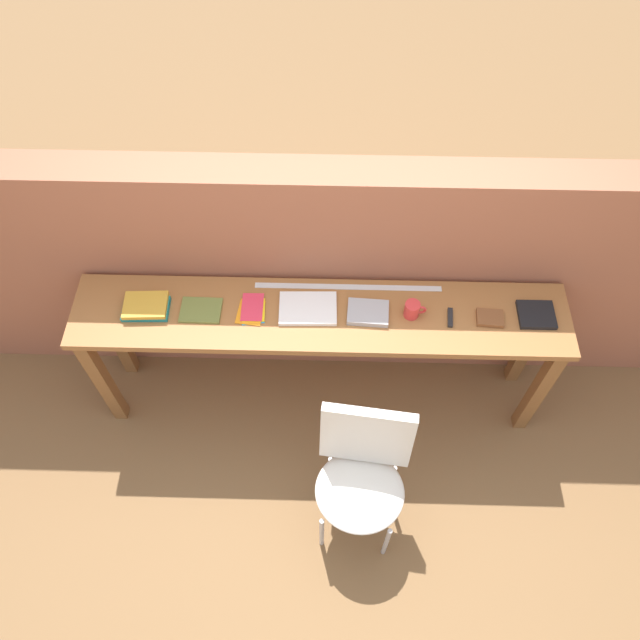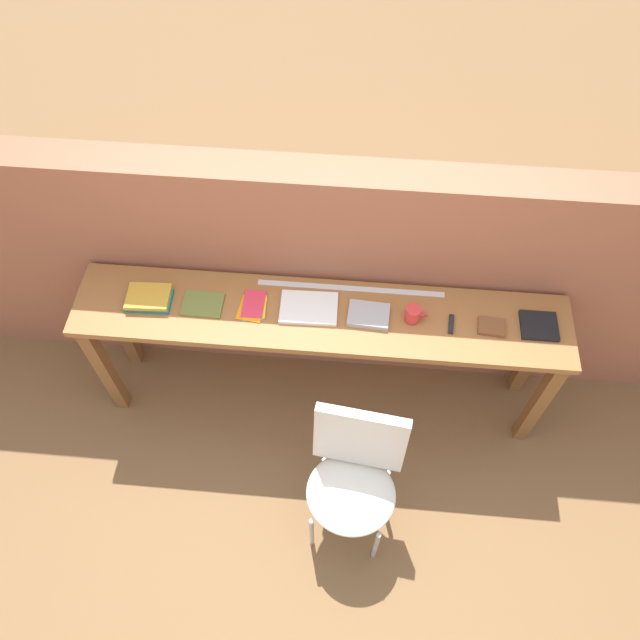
# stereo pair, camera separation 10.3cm
# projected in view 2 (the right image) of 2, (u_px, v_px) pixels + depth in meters

# --- Properties ---
(ground_plane) EXTENTS (40.00, 40.00, 0.00)m
(ground_plane) POSITION_uv_depth(u_px,v_px,m) (316.00, 440.00, 3.67)
(ground_plane) COLOR brown
(brick_wall_back) EXTENTS (6.00, 0.20, 1.52)m
(brick_wall_back) POSITION_uv_depth(u_px,v_px,m) (326.00, 275.00, 3.39)
(brick_wall_back) COLOR #9E5B42
(brick_wall_back) RESTS_ON ground
(sideboard) EXTENTS (2.50, 0.44, 0.88)m
(sideboard) POSITION_uv_depth(u_px,v_px,m) (321.00, 329.00, 3.22)
(sideboard) COLOR #996033
(sideboard) RESTS_ON ground
(chair_white_moulded) EXTENTS (0.49, 0.50, 0.89)m
(chair_white_moulded) POSITION_uv_depth(u_px,v_px,m) (354.00, 475.00, 3.01)
(chair_white_moulded) COLOR silver
(chair_white_moulded) RESTS_ON ground
(book_stack_leftmost) EXTENTS (0.23, 0.17, 0.05)m
(book_stack_leftmost) POSITION_uv_depth(u_px,v_px,m) (149.00, 298.00, 3.13)
(book_stack_leftmost) COLOR #19757A
(book_stack_leftmost) RESTS_ON sideboard
(magazine_cycling) EXTENTS (0.21, 0.15, 0.01)m
(magazine_cycling) POSITION_uv_depth(u_px,v_px,m) (203.00, 304.00, 3.13)
(magazine_cycling) COLOR olive
(magazine_cycling) RESTS_ON sideboard
(pamphlet_pile_colourful) EXTENTS (0.15, 0.19, 0.01)m
(pamphlet_pile_colourful) POSITION_uv_depth(u_px,v_px,m) (253.00, 307.00, 3.12)
(pamphlet_pile_colourful) COLOR #3399D8
(pamphlet_pile_colourful) RESTS_ON sideboard
(book_open_centre) EXTENTS (0.29, 0.20, 0.02)m
(book_open_centre) POSITION_uv_depth(u_px,v_px,m) (309.00, 308.00, 3.11)
(book_open_centre) COLOR white
(book_open_centre) RESTS_ON sideboard
(book_grey_hardcover) EXTENTS (0.21, 0.16, 0.03)m
(book_grey_hardcover) POSITION_uv_depth(u_px,v_px,m) (369.00, 315.00, 3.08)
(book_grey_hardcover) COLOR #9E9EA3
(book_grey_hardcover) RESTS_ON sideboard
(mug) EXTENTS (0.11, 0.08, 0.09)m
(mug) POSITION_uv_depth(u_px,v_px,m) (413.00, 314.00, 3.05)
(mug) COLOR red
(mug) RESTS_ON sideboard
(multitool_folded) EXTENTS (0.03, 0.11, 0.02)m
(multitool_folded) POSITION_uv_depth(u_px,v_px,m) (451.00, 324.00, 3.06)
(multitool_folded) COLOR black
(multitool_folded) RESTS_ON sideboard
(leather_journal_brown) EXTENTS (0.14, 0.11, 0.02)m
(leather_journal_brown) POSITION_uv_depth(u_px,v_px,m) (491.00, 327.00, 3.05)
(leather_journal_brown) COLOR brown
(leather_journal_brown) RESTS_ON sideboard
(book_repair_rightmost) EXTENTS (0.18, 0.16, 0.02)m
(book_repair_rightmost) POSITION_uv_depth(u_px,v_px,m) (539.00, 326.00, 3.05)
(book_repair_rightmost) COLOR black
(book_repair_rightmost) RESTS_ON sideboard
(ruler_metal_back_edge) EXTENTS (0.96, 0.03, 0.00)m
(ruler_metal_back_edge) POSITION_uv_depth(u_px,v_px,m) (351.00, 288.00, 3.19)
(ruler_metal_back_edge) COLOR silver
(ruler_metal_back_edge) RESTS_ON sideboard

